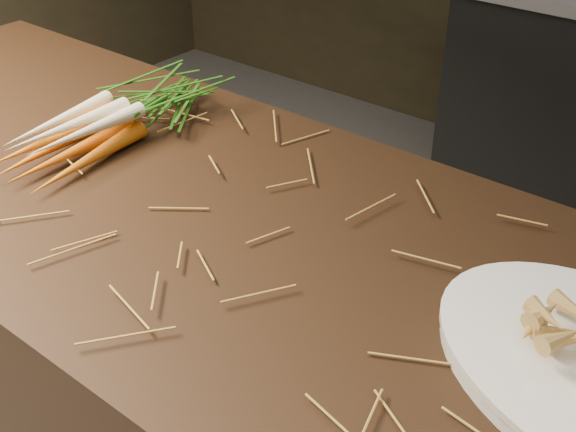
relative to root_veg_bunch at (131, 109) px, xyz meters
The scene contains 2 objects.
straw_bedding 0.49m from the root_veg_bunch, 12.45° to the right, with size 1.40×0.60×0.02m, color olive, non-canonical shape.
root_veg_bunch is the anchor object (origin of this frame).
Camera 1 is at (0.49, -0.35, 1.49)m, focal length 45.00 mm.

